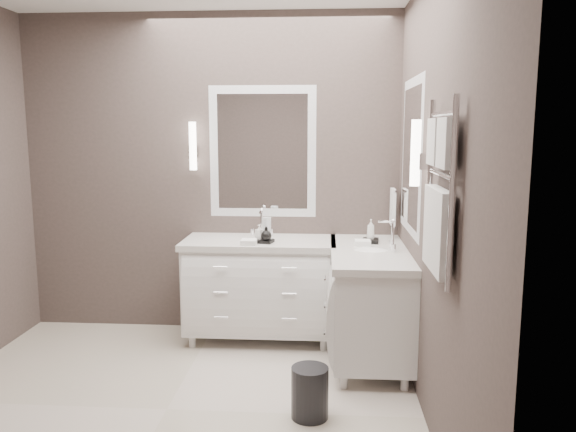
# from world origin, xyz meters

# --- Properties ---
(floor) EXTENTS (3.20, 3.00, 0.01)m
(floor) POSITION_xyz_m (0.00, 0.00, -0.01)
(floor) COLOR beige
(floor) RESTS_ON ground
(wall_back) EXTENTS (3.20, 0.01, 2.70)m
(wall_back) POSITION_xyz_m (0.00, 1.50, 1.35)
(wall_back) COLOR #463B38
(wall_back) RESTS_ON floor
(wall_front) EXTENTS (3.20, 0.01, 2.70)m
(wall_front) POSITION_xyz_m (0.00, -1.50, 1.35)
(wall_front) COLOR #463B38
(wall_front) RESTS_ON floor
(wall_right) EXTENTS (0.01, 3.00, 2.70)m
(wall_right) POSITION_xyz_m (1.60, 0.00, 1.35)
(wall_right) COLOR #463B38
(wall_right) RESTS_ON floor
(vanity_back) EXTENTS (1.24, 0.59, 0.97)m
(vanity_back) POSITION_xyz_m (0.45, 1.23, 0.49)
(vanity_back) COLOR white
(vanity_back) RESTS_ON floor
(vanity_right) EXTENTS (0.59, 1.24, 0.97)m
(vanity_right) POSITION_xyz_m (1.33, 0.90, 0.49)
(vanity_right) COLOR white
(vanity_right) RESTS_ON floor
(mirror_back) EXTENTS (0.90, 0.02, 1.10)m
(mirror_back) POSITION_xyz_m (0.45, 1.49, 1.55)
(mirror_back) COLOR white
(mirror_back) RESTS_ON wall_back
(mirror_right) EXTENTS (0.02, 0.90, 1.10)m
(mirror_right) POSITION_xyz_m (1.59, 0.80, 1.55)
(mirror_right) COLOR white
(mirror_right) RESTS_ON wall_right
(sconce_back) EXTENTS (0.06, 0.06, 0.40)m
(sconce_back) POSITION_xyz_m (-0.13, 1.43, 1.59)
(sconce_back) COLOR white
(sconce_back) RESTS_ON wall_back
(sconce_right) EXTENTS (0.06, 0.06, 0.40)m
(sconce_right) POSITION_xyz_m (1.53, 0.22, 1.59)
(sconce_right) COLOR white
(sconce_right) RESTS_ON wall_right
(towel_bar_corner) EXTENTS (0.03, 0.22, 0.30)m
(towel_bar_corner) POSITION_xyz_m (1.54, 1.36, 1.12)
(towel_bar_corner) COLOR white
(towel_bar_corner) RESTS_ON wall_right
(towel_ladder) EXTENTS (0.06, 0.58, 0.90)m
(towel_ladder) POSITION_xyz_m (1.55, -0.40, 1.39)
(towel_ladder) COLOR white
(towel_ladder) RESTS_ON wall_right
(waste_bin) EXTENTS (0.28, 0.28, 0.32)m
(waste_bin) POSITION_xyz_m (0.90, -0.03, 0.16)
(waste_bin) COLOR black
(waste_bin) RESTS_ON floor
(amenity_tray_back) EXTENTS (0.18, 0.15, 0.02)m
(amenity_tray_back) POSITION_xyz_m (0.49, 1.11, 0.86)
(amenity_tray_back) COLOR black
(amenity_tray_back) RESTS_ON vanity_back
(amenity_tray_right) EXTENTS (0.14, 0.18, 0.03)m
(amenity_tray_right) POSITION_xyz_m (1.34, 1.18, 0.86)
(amenity_tray_right) COLOR black
(amenity_tray_right) RESTS_ON vanity_right
(water_bottle) EXTENTS (0.08, 0.08, 0.19)m
(water_bottle) POSITION_xyz_m (0.52, 1.15, 0.95)
(water_bottle) COLOR silver
(water_bottle) RESTS_ON vanity_back
(soap_bottle_a) EXTENTS (0.07, 0.07, 0.12)m
(soap_bottle_a) POSITION_xyz_m (0.46, 1.13, 0.93)
(soap_bottle_a) COLOR white
(soap_bottle_a) RESTS_ON amenity_tray_back
(soap_bottle_b) EXTENTS (0.11, 0.11, 0.11)m
(soap_bottle_b) POSITION_xyz_m (0.52, 1.08, 0.93)
(soap_bottle_b) COLOR black
(soap_bottle_b) RESTS_ON amenity_tray_back
(soap_bottle_c) EXTENTS (0.07, 0.07, 0.16)m
(soap_bottle_c) POSITION_xyz_m (1.34, 1.18, 0.95)
(soap_bottle_c) COLOR white
(soap_bottle_c) RESTS_ON amenity_tray_right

